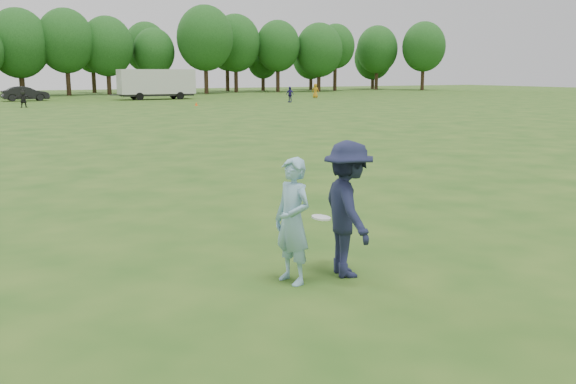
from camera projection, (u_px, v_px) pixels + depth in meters
name	position (u px, v px, depth m)	size (l,w,h in m)	color
ground	(283.00, 296.00, 8.13)	(200.00, 200.00, 0.00)	#214A14
thrower	(293.00, 221.00, 8.50)	(0.65, 0.43, 1.79)	#81B2C8
defender	(348.00, 209.00, 8.79)	(1.28, 0.74, 1.98)	#1A1E39
player_far_b	(290.00, 95.00, 59.28)	(0.89, 0.37, 1.52)	navy
player_far_c	(315.00, 91.00, 69.23)	(0.79, 0.52, 1.63)	#C28316
player_far_d	(23.00, 98.00, 50.59)	(1.42, 0.45, 1.53)	black
car_f	(25.00, 94.00, 62.10)	(1.56, 4.49, 1.48)	black
field_cone	(196.00, 104.00, 53.70)	(0.28, 0.28, 0.30)	#FF4E0D
disc_in_play	(321.00, 218.00, 8.43)	(0.32, 0.32, 0.07)	white
cargo_trailer	(157.00, 83.00, 65.52)	(9.00, 2.75, 3.20)	silver
treeline	(17.00, 44.00, 74.95)	(130.35, 18.39, 11.74)	#332114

